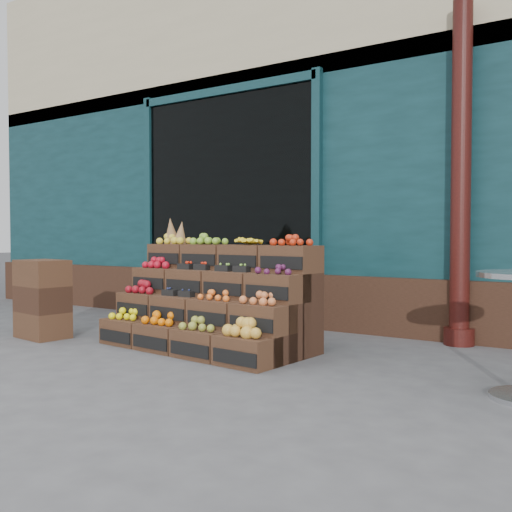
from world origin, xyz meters
The scene contains 5 objects.
ground centered at (0.00, 0.00, 0.00)m, with size 60.00×60.00×0.00m, color #4D4D50.
shop_facade centered at (0.00, 5.11, 2.40)m, with size 12.00×6.24×4.80m.
crate_display centered at (-0.69, 0.71, 0.37)m, with size 2.02×1.13×1.21m.
spare_crates centered at (-2.41, 0.15, 0.39)m, with size 0.57×0.43×0.78m.
shopkeeper centered at (-1.12, 2.82, 0.98)m, with size 0.72×0.47×1.97m, color #1D6522.
Camera 1 is at (2.51, -3.45, 1.02)m, focal length 40.00 mm.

